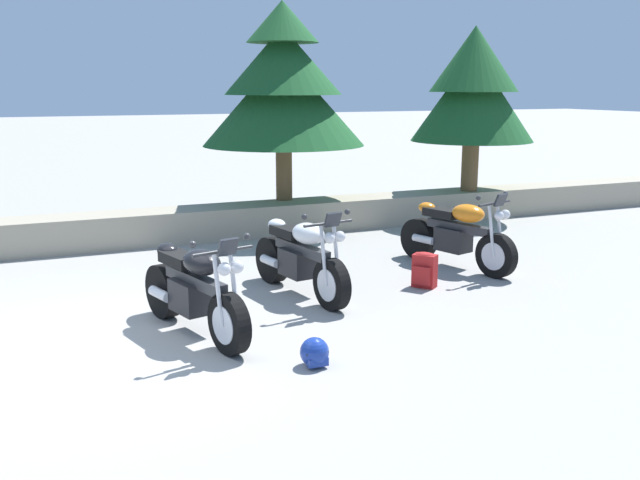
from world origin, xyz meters
name	(u,v)px	position (x,y,z in m)	size (l,w,h in m)	color
ground_plane	(87,353)	(0.00, 0.00, 0.00)	(120.00, 120.00, 0.00)	gray
stone_wall	(59,234)	(0.00, 4.80, 0.28)	(36.00, 0.80, 0.55)	gray
motorcycle_black_near_left	(194,291)	(1.12, 0.11, 0.49)	(0.87, 2.03, 1.18)	black
motorcycle_white_centre	(301,258)	(2.68, 1.01, 0.49)	(0.77, 2.06, 1.18)	black
motorcycle_orange_far_right	(457,235)	(5.27, 1.42, 0.49)	(0.90, 2.02, 1.18)	black
rider_backpack	(425,269)	(4.31, 0.73, 0.24)	(0.35, 0.35, 0.47)	#A31E1E
rider_helmet	(315,353)	(1.96, -1.19, 0.14)	(0.28, 0.28, 0.28)	navy
pine_tree_mid_left	(283,86)	(3.94, 5.07, 2.61)	(2.92, 2.92, 3.51)	brown
pine_tree_mid_right	(473,87)	(7.74, 4.70, 2.58)	(2.38, 2.38, 3.18)	brown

